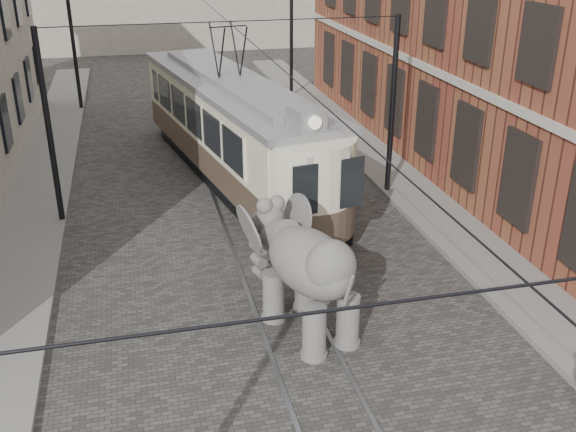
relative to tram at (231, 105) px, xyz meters
name	(u,v)px	position (x,y,z in m)	size (l,w,h in m)	color
ground	(279,297)	(-0.23, -8.71, -2.74)	(120.00, 120.00, 0.00)	#474542
tram_rails	(279,297)	(-0.23, -8.71, -2.73)	(1.54, 80.00, 0.02)	slate
sidewalk_right	(496,268)	(5.77, -8.71, -2.66)	(2.00, 60.00, 0.15)	slate
sidewalk_left	(4,329)	(-6.73, -8.71, -2.66)	(2.00, 60.00, 0.15)	slate
brick_building	(514,0)	(10.77, 0.29, 3.26)	(8.00, 26.00, 12.00)	brown
catenary	(235,128)	(-0.43, -3.71, 0.26)	(11.00, 30.20, 6.00)	black
tram	(231,105)	(0.00, 0.00, 0.00)	(2.85, 13.81, 5.48)	beige
elephant	(310,279)	(0.11, -10.32, -1.36)	(2.48, 4.50, 2.75)	#64615D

